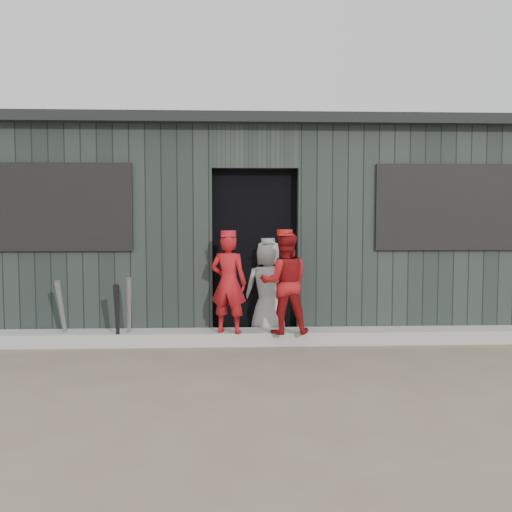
{
  "coord_description": "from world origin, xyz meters",
  "views": [
    {
      "loc": [
        -0.28,
        -4.58,
        1.45
      ],
      "look_at": [
        0.0,
        1.8,
        1.0
      ],
      "focal_mm": 40.0,
      "sensor_mm": 36.0,
      "label": 1
    }
  ],
  "objects_px": {
    "bat_right": "(117,316)",
    "player_grey_back": "(268,289)",
    "bat_left": "(62,313)",
    "player_red_right": "(285,283)",
    "player_red_left": "(229,283)",
    "bat_mid": "(129,312)",
    "dugout": "(251,227)"
  },
  "relations": [
    {
      "from": "bat_right",
      "to": "player_grey_back",
      "type": "bearing_deg",
      "value": 18.33
    },
    {
      "from": "bat_left",
      "to": "player_red_right",
      "type": "relative_size",
      "value": 0.68
    },
    {
      "from": "player_red_right",
      "to": "player_grey_back",
      "type": "bearing_deg",
      "value": -73.88
    },
    {
      "from": "bat_left",
      "to": "player_red_left",
      "type": "xyz_separation_m",
      "value": [
        1.83,
        -0.01,
        0.33
      ]
    },
    {
      "from": "bat_left",
      "to": "bat_right",
      "type": "bearing_deg",
      "value": -9.09
    },
    {
      "from": "bat_mid",
      "to": "player_grey_back",
      "type": "xyz_separation_m",
      "value": [
        1.57,
        0.47,
        0.19
      ]
    },
    {
      "from": "player_grey_back",
      "to": "dugout",
      "type": "height_order",
      "value": "dugout"
    },
    {
      "from": "player_red_right",
      "to": "dugout",
      "type": "distance_m",
      "value": 1.96
    },
    {
      "from": "bat_right",
      "to": "player_red_left",
      "type": "height_order",
      "value": "player_red_left"
    },
    {
      "from": "player_red_right",
      "to": "player_grey_back",
      "type": "relative_size",
      "value": 0.97
    },
    {
      "from": "bat_left",
      "to": "dugout",
      "type": "height_order",
      "value": "dugout"
    },
    {
      "from": "bat_mid",
      "to": "player_grey_back",
      "type": "bearing_deg",
      "value": 16.75
    },
    {
      "from": "bat_right",
      "to": "bat_mid",
      "type": "bearing_deg",
      "value": 37.01
    },
    {
      "from": "bat_left",
      "to": "player_grey_back",
      "type": "xyz_separation_m",
      "value": [
        2.29,
        0.46,
        0.2
      ]
    },
    {
      "from": "bat_right",
      "to": "player_red_left",
      "type": "relative_size",
      "value": 0.65
    },
    {
      "from": "bat_right",
      "to": "dugout",
      "type": "distance_m",
      "value": 2.6
    },
    {
      "from": "bat_left",
      "to": "player_red_left",
      "type": "relative_size",
      "value": 0.69
    },
    {
      "from": "player_grey_back",
      "to": "bat_mid",
      "type": "bearing_deg",
      "value": 5.89
    },
    {
      "from": "bat_left",
      "to": "player_red_left",
      "type": "bearing_deg",
      "value": -0.16
    },
    {
      "from": "bat_mid",
      "to": "dugout",
      "type": "height_order",
      "value": "dugout"
    },
    {
      "from": "bat_left",
      "to": "player_grey_back",
      "type": "distance_m",
      "value": 2.35
    },
    {
      "from": "player_red_right",
      "to": "player_grey_back",
      "type": "height_order",
      "value": "player_red_right"
    },
    {
      "from": "bat_left",
      "to": "player_grey_back",
      "type": "height_order",
      "value": "player_grey_back"
    },
    {
      "from": "player_red_right",
      "to": "bat_right",
      "type": "bearing_deg",
      "value": 0.89
    },
    {
      "from": "bat_right",
      "to": "dugout",
      "type": "xyz_separation_m",
      "value": [
        1.52,
        1.89,
        0.93
      ]
    },
    {
      "from": "bat_mid",
      "to": "player_grey_back",
      "type": "height_order",
      "value": "player_grey_back"
    },
    {
      "from": "bat_right",
      "to": "player_red_right",
      "type": "height_order",
      "value": "player_red_right"
    },
    {
      "from": "bat_mid",
      "to": "bat_right",
      "type": "bearing_deg",
      "value": -142.99
    },
    {
      "from": "bat_mid",
      "to": "player_red_left",
      "type": "bearing_deg",
      "value": 0.47
    },
    {
      "from": "player_red_left",
      "to": "player_red_right",
      "type": "xyz_separation_m",
      "value": [
        0.62,
        -0.05,
        0.01
      ]
    },
    {
      "from": "player_red_left",
      "to": "player_red_right",
      "type": "relative_size",
      "value": 0.99
    },
    {
      "from": "player_red_right",
      "to": "player_grey_back",
      "type": "distance_m",
      "value": 0.55
    }
  ]
}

